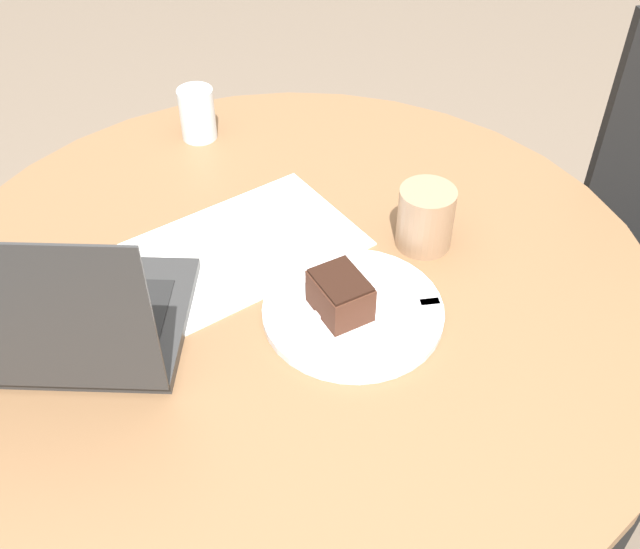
{
  "coord_description": "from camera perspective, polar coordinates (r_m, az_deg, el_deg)",
  "views": [
    {
      "loc": [
        0.02,
        -0.78,
        1.47
      ],
      "look_at": [
        0.04,
        -0.04,
        0.79
      ],
      "focal_mm": 42.0,
      "sensor_mm": 36.0,
      "label": 1
    }
  ],
  "objects": [
    {
      "name": "dining_table",
      "position": [
        1.18,
        -2.17,
        -6.1
      ],
      "size": [
        1.06,
        1.06,
        0.75
      ],
      "color": "brown",
      "rests_on": "ground_plane"
    },
    {
      "name": "fork",
      "position": [
        1.0,
        5.46,
        -2.47
      ],
      "size": [
        0.17,
        0.04,
        0.0
      ],
      "rotation": [
        0.0,
        0.0,
        6.4
      ],
      "color": "silver",
      "rests_on": "plate"
    },
    {
      "name": "coffee_glass",
      "position": [
        1.1,
        8.04,
        4.31
      ],
      "size": [
        0.08,
        0.08,
        0.1
      ],
      "color": "#997556",
      "rests_on": "dining_table"
    },
    {
      "name": "laptop",
      "position": [
        1.0,
        -19.07,
        -3.16
      ],
      "size": [
        0.31,
        0.26,
        0.24
      ],
      "rotation": [
        0.0,
        0.0,
        6.21
      ],
      "color": "#2D2D2D",
      "rests_on": "dining_table"
    },
    {
      "name": "water_glass",
      "position": [
        1.35,
        -9.33,
        11.98
      ],
      "size": [
        0.06,
        0.06,
        0.09
      ],
      "color": "silver",
      "rests_on": "dining_table"
    },
    {
      "name": "cake_slice",
      "position": [
        0.98,
        1.56,
        -1.56
      ],
      "size": [
        0.09,
        0.1,
        0.06
      ],
      "rotation": [
        0.0,
        0.0,
        5.19
      ],
      "color": "#472619",
      "rests_on": "plate"
    },
    {
      "name": "paper_document",
      "position": [
        1.11,
        -6.87,
        1.7
      ],
      "size": [
        0.44,
        0.39,
        0.0
      ],
      "rotation": [
        0.0,
        0.0,
        0.58
      ],
      "color": "white",
      "rests_on": "dining_table"
    },
    {
      "name": "ground_plane",
      "position": [
        1.66,
        -1.62,
        -19.52
      ],
      "size": [
        12.0,
        12.0,
        0.0
      ],
      "primitive_type": "plane",
      "color": "#6B5B4C"
    },
    {
      "name": "plate",
      "position": [
        1.01,
        2.53,
        -2.8
      ],
      "size": [
        0.24,
        0.24,
        0.01
      ],
      "color": "silver",
      "rests_on": "dining_table"
    }
  ]
}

